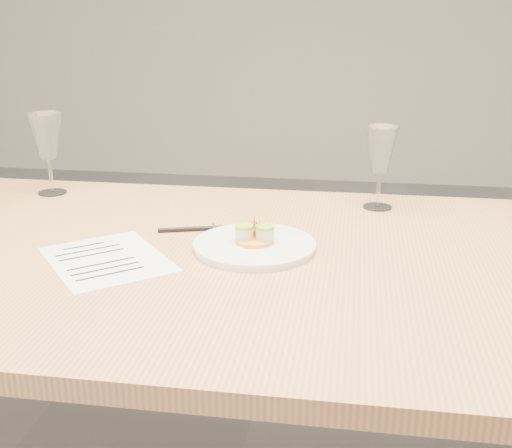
% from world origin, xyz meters
% --- Properties ---
extents(dining_table, '(2.40, 1.00, 0.75)m').
position_xyz_m(dining_table, '(0.00, 0.00, 0.68)').
color(dining_table, tan).
rests_on(dining_table, ground).
extents(dinner_plate, '(0.26, 0.26, 0.07)m').
position_xyz_m(dinner_plate, '(0.08, 0.03, 0.76)').
color(dinner_plate, white).
rests_on(dinner_plate, dining_table).
extents(recipe_sheet, '(0.34, 0.34, 0.00)m').
position_xyz_m(recipe_sheet, '(-0.20, -0.08, 0.75)').
color(recipe_sheet, white).
rests_on(recipe_sheet, dining_table).
extents(ballpoint_pen, '(0.14, 0.06, 0.01)m').
position_xyz_m(ballpoint_pen, '(-0.08, 0.12, 0.76)').
color(ballpoint_pen, black).
rests_on(ballpoint_pen, dining_table).
extents(wine_glass_1, '(0.09, 0.09, 0.22)m').
position_xyz_m(wine_glass_1, '(-0.53, 0.37, 0.90)').
color(wine_glass_1, white).
rests_on(wine_glass_1, dining_table).
extents(wine_glass_2, '(0.08, 0.08, 0.21)m').
position_xyz_m(wine_glass_2, '(0.35, 0.37, 0.90)').
color(wine_glass_2, white).
rests_on(wine_glass_2, dining_table).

